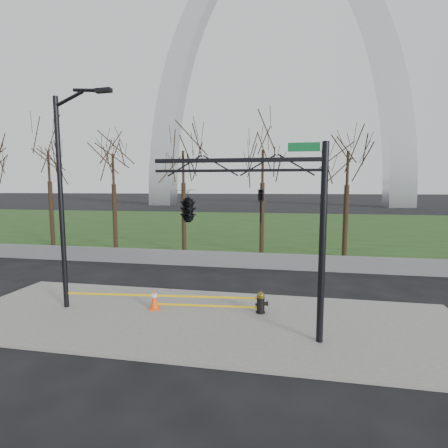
% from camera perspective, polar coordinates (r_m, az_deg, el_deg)
% --- Properties ---
extents(ground, '(500.00, 500.00, 0.00)m').
position_cam_1_polar(ground, '(12.18, -3.59, -16.38)').
color(ground, black).
rests_on(ground, ground).
extents(sidewalk, '(18.00, 6.00, 0.10)m').
position_cam_1_polar(sidewalk, '(12.16, -3.59, -16.17)').
color(sidewalk, slate).
rests_on(sidewalk, ground).
extents(grass_strip, '(120.00, 40.00, 0.06)m').
position_cam_1_polar(grass_strip, '(41.25, 6.53, -0.23)').
color(grass_strip, '#203D16').
rests_on(grass_strip, ground).
extents(guardrail, '(60.00, 0.30, 0.90)m').
position_cam_1_polar(guardrail, '(19.56, 2.11, -6.23)').
color(guardrail, '#59595B').
rests_on(guardrail, ground).
extents(gateway_arch, '(66.00, 6.00, 65.00)m').
position_cam_1_polar(gateway_arch, '(90.33, 8.95, 24.16)').
color(gateway_arch, silver).
rests_on(gateway_arch, ground).
extents(tree_row, '(31.77, 4.00, 8.82)m').
position_cam_1_polar(tree_row, '(24.93, -12.95, 5.49)').
color(tree_row, black).
rests_on(tree_row, ground).
extents(fire_hydrant, '(0.52, 0.34, 0.83)m').
position_cam_1_polar(fire_hydrant, '(12.51, 6.44, -13.42)').
color(fire_hydrant, black).
rests_on(fire_hydrant, sidewalk).
extents(traffic_cone, '(0.51, 0.51, 0.77)m').
position_cam_1_polar(traffic_cone, '(13.07, -11.98, -12.63)').
color(traffic_cone, '#FF4C0D').
rests_on(traffic_cone, sidewalk).
extents(street_light, '(2.39, 0.38, 8.21)m').
position_cam_1_polar(street_light, '(13.61, -25.81, 5.67)').
color(street_light, black).
rests_on(street_light, ground).
extents(traffic_signal_mast, '(5.10, 2.50, 6.00)m').
position_cam_1_polar(traffic_signal_mast, '(9.90, -1.95, 3.13)').
color(traffic_signal_mast, black).
rests_on(traffic_signal_mast, ground).
extents(caution_tape, '(7.46, 0.74, 0.43)m').
position_cam_1_polar(caution_tape, '(12.80, -8.18, -12.78)').
color(caution_tape, '#ECB30C').
rests_on(caution_tape, ground).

